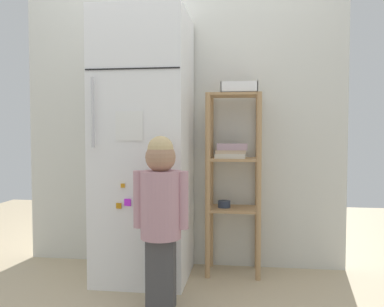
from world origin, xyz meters
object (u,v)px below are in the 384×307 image
(pantry_shelf_unit, at_px, (233,168))
(fruit_bin, at_px, (239,88))
(refrigerator, at_px, (144,147))
(child_standing, at_px, (161,204))

(pantry_shelf_unit, bearing_deg, fruit_bin, -18.66)
(refrigerator, bearing_deg, pantry_shelf_unit, 14.23)
(refrigerator, xyz_separation_m, child_standing, (0.22, -0.49, -0.31))
(refrigerator, distance_m, pantry_shelf_unit, 0.64)
(child_standing, height_order, fruit_bin, fruit_bin)
(child_standing, bearing_deg, pantry_shelf_unit, 59.05)
(pantry_shelf_unit, relative_size, fruit_bin, 5.06)
(fruit_bin, bearing_deg, refrigerator, -167.87)
(refrigerator, distance_m, fruit_bin, 0.78)
(refrigerator, xyz_separation_m, pantry_shelf_unit, (0.60, 0.15, -0.15))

